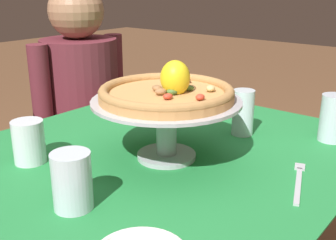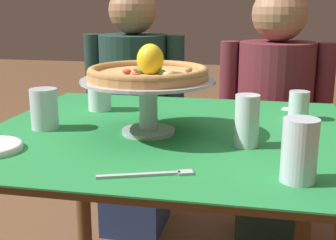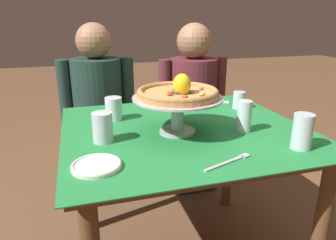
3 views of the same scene
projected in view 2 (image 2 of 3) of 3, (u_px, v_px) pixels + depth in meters
dining_table at (168, 167)px, 1.36m from camera, size 1.05×0.95×0.73m
pizza_stand at (148, 94)px, 1.27m from camera, size 0.37×0.37×0.16m
pizza at (148, 72)px, 1.26m from camera, size 0.33×0.33×0.10m
water_glass_front_right at (299, 155)px, 0.94m from camera, size 0.07×0.07×0.13m
water_glass_back_left at (100, 97)px, 1.57m from camera, size 0.08×0.08×0.11m
water_glass_side_right at (247, 124)px, 1.17m from camera, size 0.06×0.06×0.13m
water_glass_back_right at (299, 107)px, 1.45m from camera, size 0.06×0.06×0.09m
water_glass_side_left at (44, 111)px, 1.34m from camera, size 0.08×0.08×0.12m
dinner_fork at (151, 174)px, 0.98m from camera, size 0.20×0.09×0.01m
sugar_packet at (290, 109)px, 1.58m from camera, size 0.06×0.05×0.00m
diner_left at (135, 120)px, 2.17m from camera, size 0.47×0.32×1.16m
diner_right at (273, 128)px, 2.01m from camera, size 0.48×0.32×1.16m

